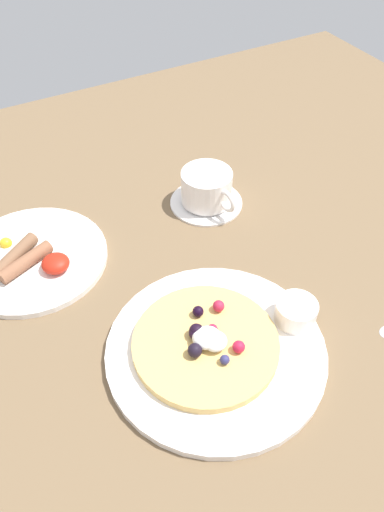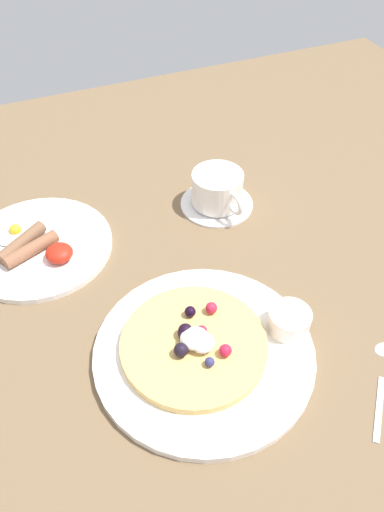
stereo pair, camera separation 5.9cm
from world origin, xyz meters
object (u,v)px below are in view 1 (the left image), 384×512
object	(u,v)px
syrup_ramekin	(296,312)
pancake_plate	(216,351)
coffee_cup	(207,187)
coffee_saucer	(206,202)
breakfast_plate	(32,258)

from	to	relation	value
syrup_ramekin	pancake_plate	bearing A→B (deg)	175.34
syrup_ramekin	coffee_cup	xyz separation A→B (cm)	(2.47, 29.33, 1.02)
pancake_plate	coffee_saucer	size ratio (longest dim) A/B	2.30
pancake_plate	breakfast_plate	world-z (taller)	pancake_plate
syrup_ramekin	coffee_saucer	bearing A→B (deg)	85.25
syrup_ramekin	breakfast_plate	world-z (taller)	syrup_ramekin
breakfast_plate	coffee_cup	bearing A→B (deg)	-1.63
syrup_ramekin	breakfast_plate	xyz separation A→B (cm)	(-29.12, 30.23, -2.29)
pancake_plate	coffee_saucer	xyz separation A→B (cm)	(14.70, 28.47, -0.19)
syrup_ramekin	coffee_saucer	size ratio (longest dim) A/B	0.45
syrup_ramekin	breakfast_plate	size ratio (longest dim) A/B	0.24
breakfast_plate	coffee_saucer	bearing A→B (deg)	-1.38
coffee_saucer	breakfast_plate	bearing A→B (deg)	178.62
pancake_plate	coffee_cup	distance (cm)	32.09
breakfast_plate	coffee_cup	distance (cm)	31.78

